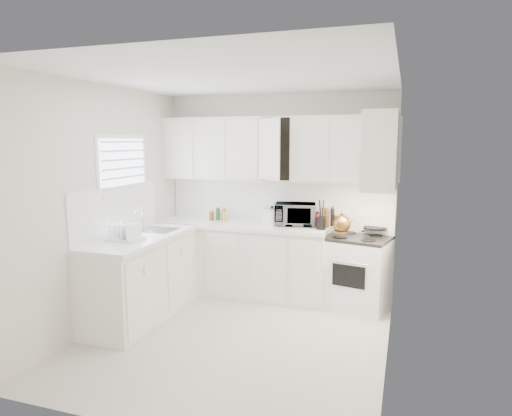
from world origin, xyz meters
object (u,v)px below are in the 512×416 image
at_px(microwave, 295,212).
at_px(rice_cooker, 272,215).
at_px(utensil_crock, 321,214).
at_px(dish_rack, 124,231).
at_px(tea_kettle, 342,222).
at_px(stove, 357,262).

xyz_separation_m(microwave, rice_cooker, (-0.28, -0.07, -0.05)).
distance_m(rice_cooker, utensil_crock, 0.66).
height_order(utensil_crock, dish_rack, utensil_crock).
distance_m(microwave, rice_cooker, 0.30).
bearing_deg(microwave, tea_kettle, -33.36).
relative_size(rice_cooker, dish_rack, 0.65).
xyz_separation_m(tea_kettle, dish_rack, (-2.14, -1.17, -0.01)).
bearing_deg(microwave, rice_cooker, -178.25).
bearing_deg(utensil_crock, dish_rack, -146.54).
xyz_separation_m(stove, utensil_crock, (-0.43, -0.08, 0.58)).
bearing_deg(rice_cooker, dish_rack, -138.59).
bearing_deg(dish_rack, tea_kettle, 31.48).
relative_size(tea_kettle, dish_rack, 0.71).
distance_m(tea_kettle, microwave, 0.67).
bearing_deg(stove, tea_kettle, -125.59).
relative_size(microwave, dish_rack, 1.35).
distance_m(tea_kettle, rice_cooker, 0.92).
xyz_separation_m(stove, dish_rack, (-2.32, -1.33, 0.50)).
height_order(stove, microwave, microwave).
xyz_separation_m(rice_cooker, utensil_crock, (0.64, -0.11, 0.06)).
bearing_deg(stove, microwave, -173.69).
height_order(stove, tea_kettle, tea_kettle).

